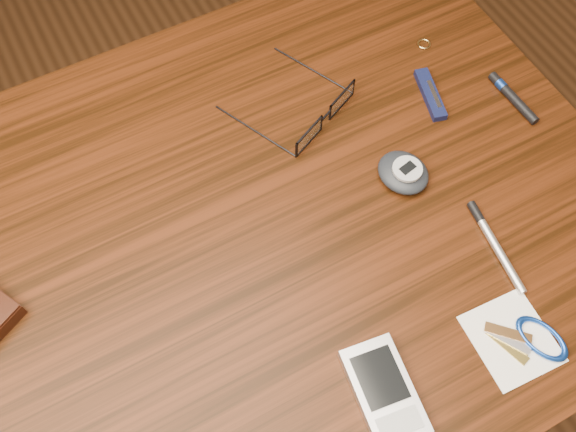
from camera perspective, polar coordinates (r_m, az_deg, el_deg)
name	(u,v)px	position (r m, az deg, el deg)	size (l,w,h in m)	color
ground	(253,391)	(1.47, -3.10, -15.29)	(3.80, 3.80, 0.00)	#472814
desk	(230,277)	(0.86, -5.17, -5.46)	(1.00, 0.70, 0.75)	#341508
eyeglasses	(320,115)	(0.85, 2.90, 8.92)	(0.17, 0.18, 0.03)	black
gold_ring	(424,44)	(0.96, 11.99, 14.73)	(0.02, 0.02, 0.00)	tan
pda_phone	(384,392)	(0.70, 8.55, -15.17)	(0.07, 0.12, 0.02)	#ABABB0
pedometer	(403,172)	(0.81, 10.22, 3.85)	(0.07, 0.08, 0.03)	black
notepad_keys	(527,339)	(0.76, 20.51, -10.18)	(0.10, 0.10, 0.01)	white
pocket_knife	(430,94)	(0.90, 12.54, 10.51)	(0.04, 0.09, 0.01)	#0C1435
silver_pen	(492,239)	(0.80, 17.66, -1.98)	(0.03, 0.13, 0.01)	silver
black_blue_pen	(512,96)	(0.92, 19.26, 10.02)	(0.02, 0.09, 0.01)	black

